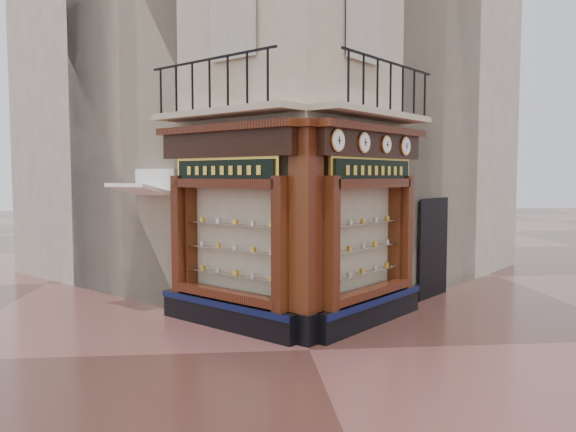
{
  "coord_description": "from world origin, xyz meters",
  "views": [
    {
      "loc": [
        -1.24,
        -9.39,
        3.0
      ],
      "look_at": [
        -0.19,
        2.0,
        2.18
      ],
      "focal_mm": 35.0,
      "sensor_mm": 36.0,
      "label": 1
    }
  ],
  "objects": [
    {
      "name": "clock_a",
      "position": [
        0.55,
        0.45,
        3.62
      ],
      "size": [
        0.32,
        0.32,
        0.4
      ],
      "rotation": [
        0.0,
        0.0,
        0.79
      ],
      "color": "#C98A43",
      "rests_on": "ground"
    },
    {
      "name": "clock_d",
      "position": [
        2.32,
        2.22,
        3.62
      ],
      "size": [
        0.31,
        0.31,
        0.39
      ],
      "rotation": [
        0.0,
        0.0,
        0.79
      ],
      "color": "#C98A43",
      "rests_on": "ground"
    },
    {
      "name": "clock_b",
      "position": [
        1.17,
        1.06,
        3.62
      ],
      "size": [
        0.31,
        0.31,
        0.39
      ],
      "rotation": [
        0.0,
        0.0,
        0.79
      ],
      "color": "#C98A43",
      "rests_on": "ground"
    },
    {
      "name": "clock_c",
      "position": [
        1.75,
        1.65,
        3.62
      ],
      "size": [
        0.29,
        0.29,
        0.35
      ],
      "rotation": [
        0.0,
        0.0,
        0.79
      ],
      "color": "#C98A43",
      "rests_on": "ground"
    },
    {
      "name": "neighbour_left",
      "position": [
        -2.47,
        8.63,
        5.5
      ],
      "size": [
        11.31,
        11.31,
        11.0
      ],
      "primitive_type": "cube",
      "rotation": [
        0.0,
        0.0,
        0.79
      ],
      "color": "beige",
      "rests_on": "ground"
    },
    {
      "name": "balcony",
      "position": [
        0.0,
        1.49,
        4.22
      ],
      "size": [
        5.94,
        2.97,
        1.03
      ],
      "color": "beige",
      "rests_on": "ground"
    },
    {
      "name": "ground",
      "position": [
        0.0,
        0.0,
        0.0
      ],
      "size": [
        80.0,
        80.0,
        0.0
      ],
      "primitive_type": "plane",
      "color": "#462620",
      "rests_on": "ground"
    },
    {
      "name": "awning",
      "position": [
        -3.37,
        3.16,
        0.0
      ],
      "size": [
        1.58,
        1.58,
        0.27
      ],
      "primitive_type": null,
      "rotation": [
        0.24,
        0.0,
        2.36
      ],
      "color": "white",
      "rests_on": "ground"
    },
    {
      "name": "signboard_right",
      "position": [
        1.46,
        1.51,
        3.1
      ],
      "size": [
        2.11,
        2.11,
        0.56
      ],
      "rotation": [
        0.0,
        0.0,
        0.79
      ],
      "color": "gold",
      "rests_on": "ground"
    },
    {
      "name": "neighbour_right",
      "position": [
        2.47,
        8.63,
        5.5
      ],
      "size": [
        11.31,
        11.31,
        11.0
      ],
      "primitive_type": "cube",
      "rotation": [
        0.0,
        0.0,
        0.79
      ],
      "color": "beige",
      "rests_on": "ground"
    },
    {
      "name": "signboard_left",
      "position": [
        -1.46,
        1.51,
        3.1
      ],
      "size": [
        2.01,
        2.01,
        0.54
      ],
      "rotation": [
        0.0,
        0.0,
        2.36
      ],
      "color": "gold",
      "rests_on": "ground"
    },
    {
      "name": "shopfront_right",
      "position": [
        1.41,
        1.57,
        1.98
      ],
      "size": [
        2.86,
        2.86,
        3.98
      ],
      "rotation": [
        0.0,
        0.0,
        0.79
      ],
      "color": "black",
      "rests_on": "ground"
    },
    {
      "name": "main_building",
      "position": [
        0.0,
        6.16,
        6.0
      ],
      "size": [
        11.31,
        11.31,
        12.0
      ],
      "primitive_type": "cube",
      "rotation": [
        0.0,
        0.0,
        0.79
      ],
      "color": "beige",
      "rests_on": "ground"
    },
    {
      "name": "corner_pilaster",
      "position": [
        0.0,
        0.5,
        1.95
      ],
      "size": [
        0.85,
        0.85,
        3.98
      ],
      "rotation": [
        0.0,
        0.0,
        0.79
      ],
      "color": "black",
      "rests_on": "ground"
    },
    {
      "name": "shopfront_left",
      "position": [
        -1.41,
        1.57,
        1.98
      ],
      "size": [
        2.86,
        2.86,
        3.98
      ],
      "rotation": [
        0.0,
        0.0,
        2.36
      ],
      "color": "black",
      "rests_on": "ground"
    }
  ]
}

